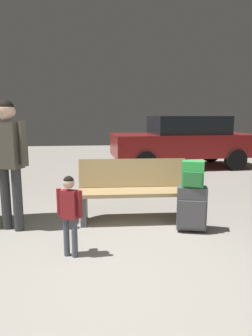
{
  "coord_description": "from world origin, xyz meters",
  "views": [
    {
      "loc": [
        -0.22,
        -2.49,
        1.52
      ],
      "look_at": [
        0.21,
        1.3,
        0.85
      ],
      "focal_mm": 31.95,
      "sensor_mm": 36.0,
      "label": 1
    }
  ],
  "objects_px": {
    "bench": "(134,191)",
    "adult": "(8,151)",
    "parked_car_near": "(183,140)",
    "backpack_bright": "(193,174)",
    "suitcase": "(192,208)",
    "child": "(69,208)"
  },
  "relations": [
    {
      "from": "bench",
      "to": "backpack_bright",
      "type": "bearing_deg",
      "value": -37.34
    },
    {
      "from": "suitcase",
      "to": "parked_car_near",
      "type": "height_order",
      "value": "parked_car_near"
    },
    {
      "from": "backpack_bright",
      "to": "parked_car_near",
      "type": "xyz_separation_m",
      "value": [
        1.41,
        4.96,
        0.03
      ]
    },
    {
      "from": "backpack_bright",
      "to": "child",
      "type": "height_order",
      "value": "backpack_bright"
    },
    {
      "from": "child",
      "to": "adult",
      "type": "xyz_separation_m",
      "value": [
        -0.83,
        0.89,
        0.51
      ]
    },
    {
      "from": "suitcase",
      "to": "backpack_bright",
      "type": "xyz_separation_m",
      "value": [
        -0.0,
        -0.0,
        0.45
      ]
    },
    {
      "from": "parked_car_near",
      "to": "child",
      "type": "bearing_deg",
      "value": -118.18
    },
    {
      "from": "parked_car_near",
      "to": "suitcase",
      "type": "bearing_deg",
      "value": -105.87
    },
    {
      "from": "bench",
      "to": "adult",
      "type": "relative_size",
      "value": 0.94
    },
    {
      "from": "adult",
      "to": "parked_car_near",
      "type": "xyz_separation_m",
      "value": [
        3.78,
        4.62,
        -0.26
      ]
    },
    {
      "from": "bench",
      "to": "backpack_bright",
      "type": "xyz_separation_m",
      "value": [
        0.7,
        -0.53,
        0.33
      ]
    },
    {
      "from": "bench",
      "to": "parked_car_near",
      "type": "xyz_separation_m",
      "value": [
        2.11,
        4.43,
        0.36
      ]
    },
    {
      "from": "bench",
      "to": "child",
      "type": "xyz_separation_m",
      "value": [
        -0.84,
        -1.08,
        0.11
      ]
    },
    {
      "from": "backpack_bright",
      "to": "parked_car_near",
      "type": "height_order",
      "value": "parked_car_near"
    },
    {
      "from": "bench",
      "to": "backpack_bright",
      "type": "height_order",
      "value": "backpack_bright"
    },
    {
      "from": "adult",
      "to": "child",
      "type": "bearing_deg",
      "value": -46.97
    },
    {
      "from": "child",
      "to": "suitcase",
      "type": "bearing_deg",
      "value": 19.51
    },
    {
      "from": "bench",
      "to": "suitcase",
      "type": "relative_size",
      "value": 2.68
    },
    {
      "from": "bench",
      "to": "parked_car_near",
      "type": "distance_m",
      "value": 4.92
    },
    {
      "from": "suitcase",
      "to": "parked_car_near",
      "type": "relative_size",
      "value": 0.14
    },
    {
      "from": "suitcase",
      "to": "backpack_bright",
      "type": "height_order",
      "value": "backpack_bright"
    },
    {
      "from": "suitcase",
      "to": "backpack_bright",
      "type": "distance_m",
      "value": 0.45
    }
  ]
}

